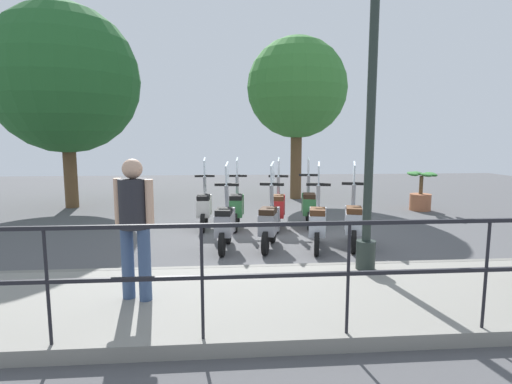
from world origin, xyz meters
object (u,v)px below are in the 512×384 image
object	(u,v)px
scooter_far_2	(236,206)
scooter_near_0	(353,221)
tree_large	(65,80)
potted_palm	(421,194)
scooter_near_2	(269,222)
scooter_far_0	(309,205)
scooter_near_3	(225,223)
tree_distant	(297,89)
scooter_far_1	(278,207)
lamp_post_near	(371,121)
scooter_near_1	(318,223)
pedestrian_distant	(134,218)
scooter_far_3	(204,207)

from	to	relation	value
scooter_far_2	scooter_near_0	bearing A→B (deg)	-124.39
tree_large	potted_palm	size ratio (longest dim) A/B	5.28
scooter_near_2	scooter_far_0	world-z (taller)	same
potted_palm	scooter_near_3	size ratio (longest dim) A/B	0.69
tree_distant	scooter_near_2	size ratio (longest dim) A/B	3.34
scooter_near_2	scooter_near_3	world-z (taller)	same
potted_palm	scooter_far_1	xyz separation A→B (m)	(-1.95, 4.21, 0.04)
lamp_post_near	tree_large	distance (m)	9.10
tree_large	scooter_near_3	size ratio (longest dim) A/B	3.64
potted_palm	scooter_near_1	world-z (taller)	scooter_near_1
lamp_post_near	scooter_near_1	xyz separation A→B (m)	(1.55, 0.32, -1.71)
scooter_near_1	scooter_near_2	distance (m)	0.85
scooter_far_0	scooter_far_1	world-z (taller)	same
tree_large	scooter_near_3	bearing A→B (deg)	-137.46
scooter_near_2	scooter_near_3	distance (m)	0.78
potted_palm	scooter_near_3	xyz separation A→B (m)	(-3.51, 5.35, 0.04)
potted_palm	scooter_near_3	distance (m)	6.40
pedestrian_distant	scooter_far_1	distance (m)	4.62
scooter_near_3	pedestrian_distant	bearing A→B (deg)	165.92
lamp_post_near	scooter_near_0	bearing A→B (deg)	-12.36
tree_large	scooter_far_2	world-z (taller)	tree_large
tree_large	scooter_far_1	distance (m)	7.07
scooter_near_0	scooter_far_2	xyz separation A→B (m)	(1.72, 2.05, 0.00)
potted_palm	scooter_far_3	xyz separation A→B (m)	(-1.78, 5.81, 0.04)
scooter_near_0	scooter_near_3	xyz separation A→B (m)	(0.02, 2.31, 0.00)
scooter_near_0	scooter_far_1	xyz separation A→B (m)	(1.58, 1.16, 0.00)
tree_distant	scooter_far_3	xyz separation A→B (m)	(-4.22, 2.78, -3.05)
scooter_near_3	tree_large	bearing A→B (deg)	50.44
lamp_post_near	scooter_far_3	world-z (taller)	lamp_post_near
tree_distant	scooter_near_3	bearing A→B (deg)	158.63
scooter_near_1	scooter_far_1	distance (m)	1.74
potted_palm	pedestrian_distant	bearing A→B (deg)	133.33
scooter_far_0	scooter_near_3	bearing A→B (deg)	142.59
pedestrian_distant	scooter_far_3	distance (m)	4.30
scooter_near_1	scooter_far_1	world-z (taller)	same
scooter_far_2	scooter_far_1	bearing A→B (deg)	-93.55
scooter_near_1	scooter_near_2	world-z (taller)	same
scooter_near_0	scooter_far_1	size ratio (longest dim) A/B	1.00
scooter_near_1	scooter_far_0	world-z (taller)	same
lamp_post_near	scooter_far_1	xyz separation A→B (m)	(3.22, 0.80, -1.71)
scooter_near_0	scooter_near_1	distance (m)	0.68
scooter_far_1	scooter_near_2	bearing A→B (deg)	177.11
pedestrian_distant	tree_large	bearing A→B (deg)	-133.10
lamp_post_near	tree_distant	size ratio (longest dim) A/B	0.89
tree_distant	scooter_far_0	bearing A→B (deg)	173.75
tree_distant	scooter_near_3	size ratio (longest dim) A/B	3.34
scooter_near_1	scooter_far_0	xyz separation A→B (m)	(1.87, -0.24, 0.00)
tree_distant	scooter_near_0	bearing A→B (deg)	179.80
pedestrian_distant	tree_distant	bearing A→B (deg)	-179.54
tree_large	scooter_near_1	distance (m)	8.30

